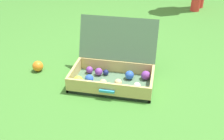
% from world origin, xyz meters
% --- Properties ---
extents(ground_plane, '(16.00, 16.00, 0.00)m').
position_xyz_m(ground_plane, '(0.00, 0.00, 0.00)').
color(ground_plane, '#3D7A2D').
extents(open_suitcase, '(0.62, 0.50, 0.45)m').
position_xyz_m(open_suitcase, '(-0.10, 0.00, 0.10)').
color(open_suitcase, '#4C7051').
rests_on(open_suitcase, ground).
extents(stray_ball_on_grass, '(0.09, 0.09, 0.09)m').
position_xyz_m(stray_ball_on_grass, '(-0.74, 0.03, 0.04)').
color(stray_ball_on_grass, orange).
rests_on(stray_ball_on_grass, ground).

